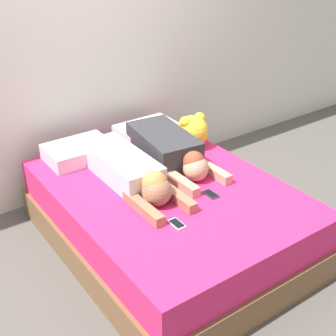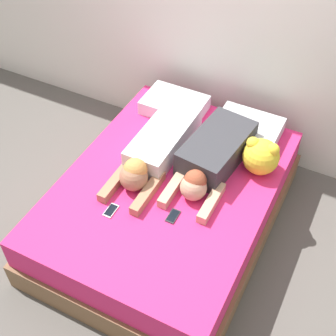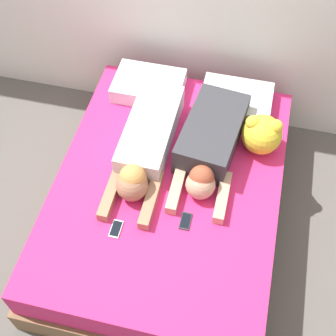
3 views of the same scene
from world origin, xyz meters
TOP-DOWN VIEW (x-y plane):
  - ground_plane at (0.00, 0.00)m, footprint 12.00×12.00m
  - wall_back at (0.00, 1.17)m, footprint 12.00×0.06m
  - bed at (0.00, 0.00)m, footprint 1.53×2.03m
  - pillow_head_left at (-0.33, 0.77)m, footprint 0.51×0.36m
  - pillow_head_right at (0.33, 0.77)m, footprint 0.51×0.36m
  - person_left at (-0.20, 0.18)m, footprint 0.33×1.09m
  - person_right at (0.22, 0.28)m, footprint 0.43×0.96m
  - cell_phone_left at (-0.23, -0.42)m, footprint 0.06×0.12m
  - cell_phone_right at (0.18, -0.27)m, footprint 0.06×0.12m
  - plush_toy at (0.55, 0.42)m, footprint 0.27×0.27m

SIDE VIEW (x-z plane):
  - ground_plane at x=0.00m, z-range 0.00..0.00m
  - bed at x=0.00m, z-range 0.00..0.50m
  - cell_phone_left at x=-0.23m, z-range 0.51..0.52m
  - cell_phone_right at x=0.18m, z-range 0.51..0.52m
  - pillow_head_left at x=-0.33m, z-range 0.51..0.63m
  - pillow_head_right at x=0.33m, z-range 0.51..0.63m
  - person_left at x=-0.20m, z-range 0.48..0.72m
  - person_right at x=0.22m, z-range 0.50..0.73m
  - plush_toy at x=0.55m, z-range 0.51..0.79m
  - wall_back at x=0.00m, z-range 0.00..2.60m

